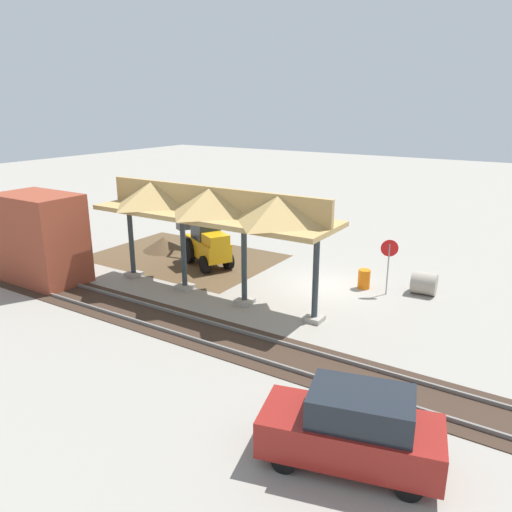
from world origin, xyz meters
The scene contains 11 objects.
ground_plane centered at (0.00, 0.00, 0.00)m, with size 120.00×120.00×0.00m, color gray.
dirt_work_zone centered at (8.54, -0.01, 0.00)m, with size 9.90×7.00×0.01m, color brown.
platform_canopy centered at (3.67, 3.80, 4.15)m, with size 11.11×3.20×4.90m.
rail_tracks centered at (0.00, 6.99, 0.03)m, with size 60.00×2.58×0.15m.
stop_sign centered at (-2.75, -0.54, 1.83)m, with size 0.71×0.33×2.54m.
backhoe centered at (6.72, 0.35, 1.27)m, with size 5.05×3.46×2.82m.
dirt_mound centered at (10.49, -0.44, 0.00)m, with size 4.92×4.92×1.59m, color brown.
concrete_pipe centered at (-4.14, -1.49, 0.50)m, with size 1.15×1.09×1.00m.
brick_utility_building centered at (11.72, 6.51, 2.11)m, with size 3.97×2.53×4.23m, color brown.
distant_parked_car centered at (-5.63, 10.71, 0.98)m, with size 4.50×2.75×1.98m.
traffic_barrel centered at (-1.62, -0.73, 0.45)m, with size 0.56×0.56×0.90m, color orange.
Camera 1 is at (-9.04, 20.28, 8.24)m, focal length 35.00 mm.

